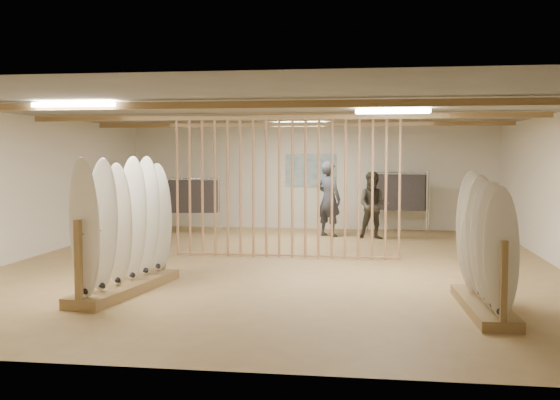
# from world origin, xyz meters

# --- Properties ---
(floor) EXTENTS (12.00, 12.00, 0.00)m
(floor) POSITION_xyz_m (0.00, 0.00, 0.00)
(floor) COLOR tan
(floor) RESTS_ON ground
(ceiling) EXTENTS (12.00, 12.00, 0.00)m
(ceiling) POSITION_xyz_m (0.00, 0.00, 2.80)
(ceiling) COLOR gray
(ceiling) RESTS_ON ground
(wall_back) EXTENTS (12.00, 0.00, 12.00)m
(wall_back) POSITION_xyz_m (0.00, 6.00, 1.40)
(wall_back) COLOR silver
(wall_back) RESTS_ON ground
(wall_front) EXTENTS (12.00, 0.00, 12.00)m
(wall_front) POSITION_xyz_m (0.00, -6.00, 1.40)
(wall_front) COLOR silver
(wall_front) RESTS_ON ground
(wall_left) EXTENTS (0.00, 12.00, 12.00)m
(wall_left) POSITION_xyz_m (-5.00, 0.00, 1.40)
(wall_left) COLOR silver
(wall_left) RESTS_ON ground
(ceiling_slats) EXTENTS (9.50, 6.12, 0.10)m
(ceiling_slats) POSITION_xyz_m (0.00, 0.00, 2.72)
(ceiling_slats) COLOR olive
(ceiling_slats) RESTS_ON ground
(light_panels) EXTENTS (1.20, 0.35, 0.06)m
(light_panels) POSITION_xyz_m (0.00, 0.00, 2.74)
(light_panels) COLOR white
(light_panels) RESTS_ON ground
(bamboo_partition) EXTENTS (4.45, 0.05, 2.78)m
(bamboo_partition) POSITION_xyz_m (0.00, 0.80, 1.40)
(bamboo_partition) COLOR #AE7C54
(bamboo_partition) RESTS_ON ground
(poster) EXTENTS (1.40, 0.03, 0.90)m
(poster) POSITION_xyz_m (0.00, 5.98, 1.60)
(poster) COLOR #2F68A4
(poster) RESTS_ON ground
(rack_left) EXTENTS (0.91, 2.52, 1.99)m
(rack_left) POSITION_xyz_m (-1.91, -2.76, 0.68)
(rack_left) COLOR olive
(rack_left) RESTS_ON floor
(rack_right) EXTENTS (0.59, 2.21, 1.77)m
(rack_right) POSITION_xyz_m (3.13, -3.20, 0.61)
(rack_right) COLOR olive
(rack_right) RESTS_ON floor
(clothing_rack_a) EXTENTS (1.36, 0.54, 1.47)m
(clothing_rack_a) POSITION_xyz_m (-2.92, 4.47, 0.96)
(clothing_rack_a) COLOR silver
(clothing_rack_a) RESTS_ON floor
(clothing_rack_b) EXTENTS (1.49, 0.66, 1.63)m
(clothing_rack_b) POSITION_xyz_m (2.34, 5.33, 1.06)
(clothing_rack_b) COLOR silver
(clothing_rack_b) RESTS_ON floor
(shopper_a) EXTENTS (0.93, 0.86, 2.12)m
(shopper_a) POSITION_xyz_m (0.60, 4.33, 1.06)
(shopper_a) COLOR #2B2D34
(shopper_a) RESTS_ON floor
(shopper_b) EXTENTS (0.91, 0.73, 1.84)m
(shopper_b) POSITION_xyz_m (1.71, 3.95, 0.92)
(shopper_b) COLOR #312E26
(shopper_b) RESTS_ON floor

